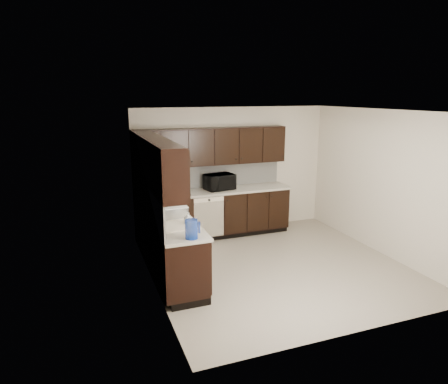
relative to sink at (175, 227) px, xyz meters
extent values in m
plane|color=gray|center=(1.68, 0.01, -0.88)|extent=(4.00, 4.00, 0.00)
plane|color=white|center=(1.68, 0.01, 1.62)|extent=(4.00, 4.00, 0.00)
cube|color=beige|center=(1.68, 2.01, 0.37)|extent=(4.00, 0.02, 2.50)
cube|color=beige|center=(-0.32, 0.01, 0.37)|extent=(0.02, 4.00, 2.50)
cube|color=beige|center=(3.68, 0.01, 0.37)|extent=(0.02, 4.00, 2.50)
cube|color=beige|center=(1.68, -1.99, 0.37)|extent=(4.00, 0.02, 2.50)
cube|color=black|center=(1.18, 1.71, -0.43)|extent=(3.00, 0.60, 0.90)
cube|color=black|center=(-0.02, 0.31, -0.43)|extent=(0.60, 2.20, 0.90)
cube|color=black|center=(1.18, 1.74, -0.83)|extent=(3.00, 0.54, 0.10)
cube|color=black|center=(0.01, 0.31, -0.83)|extent=(0.54, 2.20, 0.10)
cube|color=#B6AD9F|center=(1.18, 1.71, 0.04)|extent=(3.03, 0.63, 0.04)
cube|color=#B6AD9F|center=(-0.02, 0.31, 0.04)|extent=(0.63, 2.23, 0.04)
cube|color=beige|center=(1.18, 2.00, 0.30)|extent=(3.00, 0.02, 0.48)
cube|color=beige|center=(-0.31, 0.61, 0.30)|extent=(0.02, 2.80, 0.48)
cube|color=black|center=(1.18, 1.85, 0.89)|extent=(3.00, 0.33, 0.70)
cube|color=black|center=(-0.15, 0.45, 0.89)|extent=(0.33, 2.47, 0.70)
cube|color=beige|center=(0.98, 1.42, -0.38)|extent=(0.58, 0.02, 0.78)
cube|color=beige|center=(0.98, 1.42, -0.04)|extent=(0.58, 0.03, 0.08)
cylinder|color=black|center=(0.98, 1.40, -0.04)|extent=(0.04, 0.02, 0.04)
cube|color=beige|center=(0.00, 0.01, 0.06)|extent=(0.54, 0.82, 0.03)
cube|color=beige|center=(0.00, -0.19, -0.02)|extent=(0.42, 0.34, 0.16)
cube|color=beige|center=(0.00, 0.21, -0.02)|extent=(0.42, 0.34, 0.16)
cylinder|color=silver|center=(-0.22, 0.01, 0.19)|extent=(0.03, 0.03, 0.26)
cylinder|color=silver|center=(-0.17, 0.01, 0.31)|extent=(0.14, 0.02, 0.02)
cylinder|color=#B2B2B7|center=(0.00, -0.19, 0.01)|extent=(0.20, 0.20, 0.10)
imported|color=black|center=(1.30, 1.72, 0.21)|extent=(0.60, 0.46, 0.30)
imported|color=gray|center=(0.16, -0.15, 0.15)|extent=(0.10, 0.11, 0.19)
imported|color=gray|center=(-0.17, 1.27, 0.19)|extent=(0.13, 0.13, 0.26)
cube|color=#B6B5B8|center=(0.47, 1.76, 0.18)|extent=(0.44, 0.36, 0.25)
cube|color=silver|center=(-0.01, 0.27, 0.15)|extent=(0.50, 0.39, 0.18)
cylinder|color=#10329A|center=(0.06, -0.69, 0.18)|extent=(0.21, 0.21, 0.25)
cylinder|color=#0D8894|center=(0.20, 0.83, 0.15)|extent=(0.11, 0.11, 0.18)
cylinder|color=silver|center=(0.11, 0.55, 0.21)|extent=(0.14, 0.14, 0.30)
camera|label=1|loc=(-1.23, -5.37, 1.87)|focal=32.00mm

